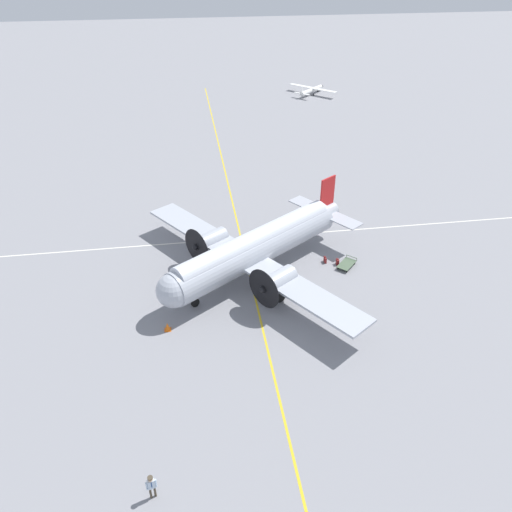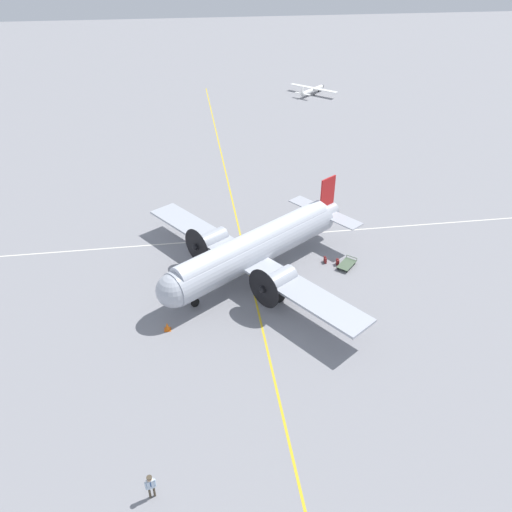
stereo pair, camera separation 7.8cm
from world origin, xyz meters
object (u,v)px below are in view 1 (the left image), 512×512
object	(u,v)px
airliner_main	(252,249)
suitcase_upright_spare	(337,262)
crew_foreground	(151,485)
baggage_cart	(347,264)
traffic_cone	(167,327)
suitcase_near_door	(325,260)
light_aircraft_distant	(312,90)

from	to	relation	value
airliner_main	suitcase_upright_spare	size ratio (longest dim) A/B	37.27
crew_foreground	baggage_cart	distance (m)	24.63
crew_foreground	traffic_cone	distance (m)	12.81
crew_foreground	traffic_cone	xyz separation A→B (m)	(-12.77, 0.72, -0.74)
traffic_cone	suitcase_near_door	bearing A→B (deg)	116.95
baggage_cart	light_aircraft_distant	bearing A→B (deg)	-147.70
suitcase_upright_spare	traffic_cone	world-z (taller)	traffic_cone
baggage_cart	crew_foreground	bearing A→B (deg)	2.53
suitcase_near_door	baggage_cart	distance (m)	1.90
light_aircraft_distant	traffic_cone	distance (m)	64.41
suitcase_upright_spare	baggage_cart	bearing A→B (deg)	57.37
crew_foreground	light_aircraft_distant	world-z (taller)	light_aircraft_distant
crew_foreground	suitcase_near_door	world-z (taller)	crew_foreground
light_aircraft_distant	suitcase_upright_spare	bearing A→B (deg)	-145.47
airliner_main	baggage_cart	distance (m)	8.56
crew_foreground	airliner_main	bearing A→B (deg)	-126.49
traffic_cone	suitcase_upright_spare	bearing A→B (deg)	113.77
light_aircraft_distant	suitcase_near_door	bearing A→B (deg)	-146.59
suitcase_near_door	suitcase_upright_spare	xyz separation A→B (m)	(0.50, 0.96, 0.02)
airliner_main	light_aircraft_distant	world-z (taller)	airliner_main
airliner_main	traffic_cone	distance (m)	9.41
suitcase_upright_spare	baggage_cart	distance (m)	0.82
airliner_main	suitcase_upright_spare	xyz separation A→B (m)	(-0.57, 7.55, -2.35)
airliner_main	baggage_cart	world-z (taller)	airliner_main
crew_foreground	baggage_cart	world-z (taller)	crew_foreground
suitcase_near_door	traffic_cone	distance (m)	15.25
suitcase_upright_spare	light_aircraft_distant	distance (m)	53.91
crew_foreground	light_aircraft_distant	xyz separation A→B (m)	(-72.01, 26.01, -0.25)
traffic_cone	airliner_main	bearing A→B (deg)	129.78
suitcase_upright_spare	airliner_main	bearing A→B (deg)	-85.65
suitcase_upright_spare	light_aircraft_distant	bearing A→B (deg)	168.52
crew_foreground	suitcase_near_door	size ratio (longest dim) A/B	3.17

